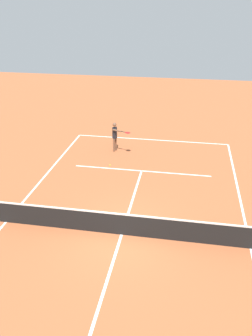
% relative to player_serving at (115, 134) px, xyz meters
% --- Properties ---
extents(ground_plane, '(60.00, 60.00, 0.00)m').
position_rel_player_serving_xyz_m(ground_plane, '(-1.90, 8.03, -1.06)').
color(ground_plane, '#AD5933').
extents(court_lines, '(9.73, 20.65, 0.01)m').
position_rel_player_serving_xyz_m(court_lines, '(-1.90, 8.03, -1.05)').
color(court_lines, white).
rests_on(court_lines, ground).
extents(tennis_net, '(10.33, 0.10, 1.07)m').
position_rel_player_serving_xyz_m(tennis_net, '(-1.90, 8.03, -0.56)').
color(tennis_net, '#4C4C51').
rests_on(tennis_net, ground).
extents(player_serving, '(1.20, 0.93, 1.77)m').
position_rel_player_serving_xyz_m(player_serving, '(0.00, 0.00, 0.00)').
color(player_serving, brown).
rests_on(player_serving, ground).
extents(tennis_ball, '(0.07, 0.07, 0.07)m').
position_rel_player_serving_xyz_m(tennis_ball, '(-0.11, 2.05, -1.02)').
color(tennis_ball, '#CCE033').
rests_on(tennis_ball, ground).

